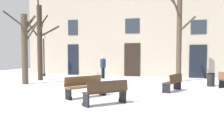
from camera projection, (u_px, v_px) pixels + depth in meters
name	position (u px, v px, depth m)	size (l,w,h in m)	color
ground_plane	(103.00, 89.00, 13.00)	(30.96, 30.96, 0.00)	white
building_facade	(135.00, 24.00, 20.54)	(19.35, 0.60, 8.32)	tan
tree_right_of_center	(179.00, 37.00, 16.51)	(1.91, 2.44, 5.71)	#4C3D2D
tree_left_of_center	(40.00, 40.00, 17.40)	(2.23, 1.63, 5.71)	#382B1E
tree_near_facade	(25.00, 46.00, 15.24)	(1.44, 2.22, 4.27)	#4C3D2D
streetlamp	(44.00, 50.00, 20.63)	(0.30, 0.30, 3.50)	black
litter_bin	(211.00, 80.00, 14.25)	(0.44, 0.44, 0.75)	black
bench_back_to_back_right	(106.00, 92.00, 9.02)	(1.45, 1.53, 0.89)	#3D2819
bench_back_to_back_left	(85.00, 86.00, 10.64)	(1.40, 1.81, 0.90)	brown
bench_by_litter_bin	(173.00, 82.00, 12.32)	(0.92, 1.61, 0.86)	#3D2819
person_by_shop_door	(103.00, 66.00, 18.77)	(0.34, 0.43, 1.70)	black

